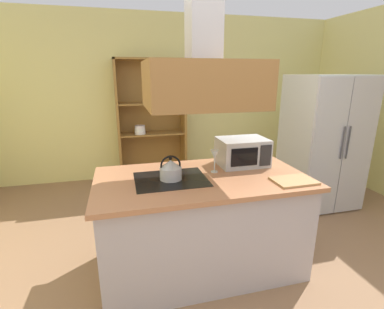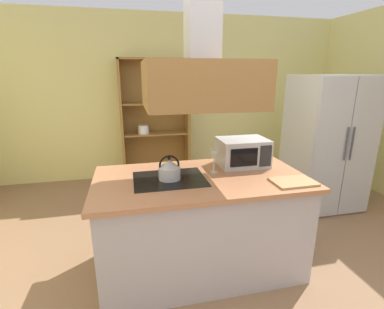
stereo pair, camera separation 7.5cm
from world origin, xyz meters
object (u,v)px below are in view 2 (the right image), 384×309
(dish_cabinet, at_px, (155,128))
(kettle, at_px, (169,169))
(refrigerator, at_px, (326,143))
(cutting_board, at_px, (293,182))
(microwave, at_px, (243,152))
(wine_glass_on_counter, at_px, (214,156))

(dish_cabinet, height_order, kettle, dish_cabinet)
(refrigerator, xyz_separation_m, cutting_board, (-1.24, -1.21, 0.04))
(refrigerator, relative_size, microwave, 3.79)
(dish_cabinet, xyz_separation_m, kettle, (-0.11, -2.46, 0.11))
(microwave, xyz_separation_m, wine_glass_on_counter, (-0.33, -0.14, 0.02))
(refrigerator, bearing_deg, cutting_board, -135.75)
(microwave, bearing_deg, kettle, -163.34)
(kettle, xyz_separation_m, microwave, (0.74, 0.22, 0.04))
(refrigerator, distance_m, kettle, 2.40)
(dish_cabinet, bearing_deg, wine_glass_on_counter, -82.75)
(refrigerator, distance_m, microwave, 1.63)
(kettle, distance_m, microwave, 0.78)
(refrigerator, bearing_deg, kettle, -157.74)
(wine_glass_on_counter, bearing_deg, microwave, 22.76)
(kettle, bearing_deg, refrigerator, 22.26)
(dish_cabinet, height_order, microwave, dish_cabinet)
(refrigerator, height_order, cutting_board, refrigerator)
(refrigerator, bearing_deg, dish_cabinet, 143.50)
(microwave, bearing_deg, dish_cabinet, 105.74)
(dish_cabinet, relative_size, kettle, 9.62)
(dish_cabinet, distance_m, microwave, 2.33)
(refrigerator, xyz_separation_m, kettle, (-2.22, -0.91, 0.11))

